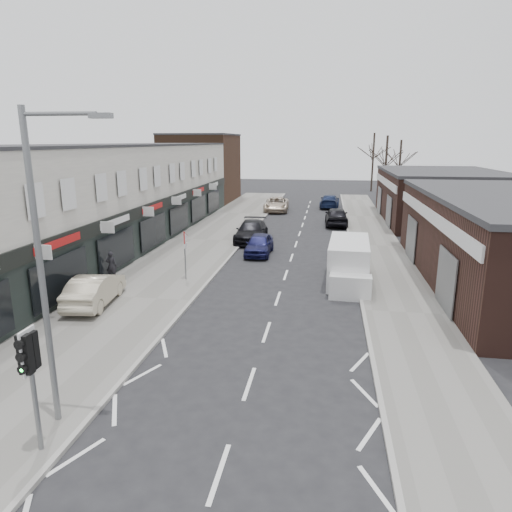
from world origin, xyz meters
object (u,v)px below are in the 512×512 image
at_px(parked_car_right_a, 346,243).
at_px(warning_sign, 185,241).
at_px(street_lamp, 46,256).
at_px(parked_car_left_c, 276,204).
at_px(parked_car_right_c, 330,201).
at_px(sedan_on_pavement, 95,289).
at_px(traffic_light, 30,362).
at_px(parked_car_left_b, 251,231).
at_px(pedestrian, 111,266).
at_px(parked_car_left_a, 259,244).
at_px(parked_car_right_b, 337,216).
at_px(white_van, 349,263).

bearing_deg(parked_car_right_a, warning_sign, 37.46).
xyz_separation_m(street_lamp, warning_sign, (-0.63, 12.80, -2.42)).
distance_m(parked_car_left_c, parked_car_right_c, 6.74).
xyz_separation_m(sedan_on_pavement, parked_car_right_c, (10.43, 33.93, -0.09)).
height_order(traffic_light, sedan_on_pavement, traffic_light).
height_order(parked_car_left_b, parked_car_right_c, parked_car_left_b).
relative_size(pedestrian, parked_car_left_a, 0.39).
distance_m(warning_sign, parked_car_right_c, 30.52).
bearing_deg(warning_sign, parked_car_right_b, 65.88).
bearing_deg(parked_car_left_a, street_lamp, -97.01).
bearing_deg(street_lamp, parked_car_left_c, 88.15).
relative_size(parked_car_right_b, parked_car_right_c, 0.96).
relative_size(white_van, parked_car_left_c, 1.08).
relative_size(traffic_light, parked_car_right_a, 0.76).
relative_size(sedan_on_pavement, parked_car_right_c, 0.84).
bearing_deg(parked_car_right_a, parked_car_right_c, -91.44).
relative_size(warning_sign, parked_car_left_c, 0.50).
bearing_deg(parked_car_left_b, traffic_light, -93.96).
distance_m(warning_sign, pedestrian, 4.15).
height_order(warning_sign, parked_car_right_c, warning_sign).
xyz_separation_m(parked_car_left_c, parked_car_right_c, (5.64, 3.70, -0.01)).
bearing_deg(parked_car_right_b, warning_sign, 64.35).
bearing_deg(parked_car_right_a, sedan_on_pavement, 41.97).
distance_m(parked_car_left_b, parked_car_right_a, 7.42).
xyz_separation_m(traffic_light, street_lamp, (-0.13, 1.22, 2.20)).
bearing_deg(warning_sign, white_van, 7.56).
bearing_deg(parked_car_right_c, parked_car_left_b, 75.59).
bearing_deg(parked_car_left_b, warning_sign, -101.13).
bearing_deg(parked_car_left_b, parked_car_right_b, 48.69).
bearing_deg(traffic_light, parked_car_left_c, 88.39).
xyz_separation_m(white_van, pedestrian, (-12.42, -1.92, -0.15)).
distance_m(sedan_on_pavement, parked_car_left_b, 15.60).
distance_m(traffic_light, sedan_on_pavement, 10.43).
bearing_deg(white_van, parked_car_right_a, 92.00).
height_order(parked_car_left_c, parked_car_right_b, parked_car_right_b).
bearing_deg(white_van, street_lamp, -116.77).
bearing_deg(parked_car_right_b, parked_car_left_b, 48.78).
bearing_deg(pedestrian, parked_car_right_c, -113.31).
xyz_separation_m(sedan_on_pavement, parked_car_right_a, (11.57, 12.16, -0.15)).
xyz_separation_m(traffic_light, parked_car_left_c, (1.12, 39.86, -1.67)).
bearing_deg(parked_car_left_a, pedestrian, -133.11).
relative_size(parked_car_left_a, parked_car_right_a, 0.99).
bearing_deg(traffic_light, parked_car_right_c, 81.18).
height_order(traffic_light, parked_car_left_b, traffic_light).
xyz_separation_m(pedestrian, parked_car_left_c, (5.75, 26.63, -0.16)).
relative_size(warning_sign, pedestrian, 1.71).
relative_size(white_van, parked_car_left_a, 1.45).
height_order(parked_car_right_a, parked_car_right_c, parked_car_right_c).
height_order(parked_car_left_b, parked_car_right_a, parked_car_left_b).
bearing_deg(warning_sign, parked_car_left_a, 65.66).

